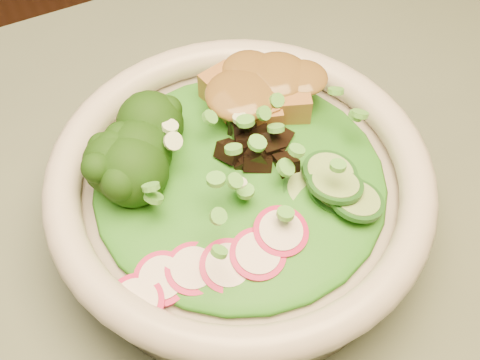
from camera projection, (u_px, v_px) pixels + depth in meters
name	position (u px, v px, depth m)	size (l,w,h in m)	color
salad_bowl	(240.00, 196.00, 0.50)	(0.29, 0.29, 0.08)	beige
lettuce_bed	(240.00, 179.00, 0.49)	(0.22, 0.22, 0.03)	#1A6415
broccoli_florets	(149.00, 154.00, 0.48)	(0.08, 0.07, 0.05)	black
radish_slices	(225.00, 260.00, 0.44)	(0.12, 0.04, 0.02)	#AA0D43
cucumber_slices	(336.00, 185.00, 0.47)	(0.07, 0.07, 0.04)	#87B565
mushroom_heap	(243.00, 153.00, 0.48)	(0.07, 0.07, 0.04)	black
tofu_cubes	(258.00, 101.00, 0.52)	(0.10, 0.06, 0.04)	olive
peanut_sauce	(259.00, 88.00, 0.50)	(0.07, 0.06, 0.02)	brown
scallion_garnish	(240.00, 157.00, 0.47)	(0.20, 0.20, 0.03)	#54B03E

